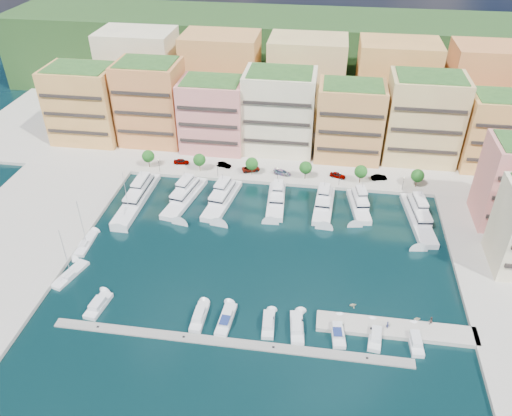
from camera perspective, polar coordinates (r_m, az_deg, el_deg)
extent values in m
plane|color=black|center=(122.98, 0.84, -4.73)|extent=(400.00, 400.00, 0.00)
cube|color=#9E998E|center=(175.20, 3.57, 8.06)|extent=(220.00, 64.00, 2.00)
cube|color=#9E998E|center=(137.88, -26.19, -3.96)|extent=(34.00, 76.00, 2.00)
cube|color=#193315|center=(219.16, 4.78, 13.57)|extent=(240.00, 40.00, 58.00)
cube|color=gray|center=(102.13, -3.21, -15.14)|extent=(72.00, 2.20, 0.35)
cube|color=#9E998E|center=(107.82, 15.65, -13.36)|extent=(32.00, 5.00, 2.00)
cube|color=#E4A153|center=(176.57, -18.94, 11.10)|extent=(22.00, 16.00, 24.00)
cube|color=black|center=(169.88, -20.08, 9.95)|extent=(20.24, 0.50, 0.90)
cube|color=#275020|center=(172.41, -19.73, 14.86)|extent=(19.36, 14.08, 0.80)
cube|color=#D07F45|center=(169.35, -11.90, 11.62)|extent=(20.00, 16.00, 26.00)
cube|color=black|center=(162.26, -12.81, 10.48)|extent=(18.40, 0.50, 0.90)
cube|color=#275020|center=(164.78, -12.46, 15.91)|extent=(17.60, 14.08, 0.80)
cube|color=tan|center=(162.62, -4.92, 10.50)|extent=(20.00, 15.00, 22.00)
cube|color=black|center=(155.77, -5.54, 9.35)|extent=(18.40, 0.50, 0.90)
cube|color=#275020|center=(158.36, -5.12, 14.27)|extent=(17.60, 13.20, 0.80)
cube|color=#F8E8BF|center=(160.63, 2.68, 10.86)|extent=(22.00, 16.00, 25.00)
cube|color=black|center=(153.14, 2.34, 9.64)|extent=(20.24, 0.50, 0.90)
cube|color=#275020|center=(155.92, 2.80, 15.21)|extent=(19.36, 14.08, 0.80)
cube|color=#C28349|center=(158.79, 10.62, 9.61)|extent=(20.00, 15.00, 23.00)
cube|color=black|center=(151.77, 10.64, 8.40)|extent=(18.40, 0.50, 0.90)
cube|color=#275020|center=(154.29, 11.09, 13.62)|extent=(17.60, 13.20, 0.80)
cube|color=#D7C171|center=(162.60, 18.51, 9.58)|extent=(22.00, 16.00, 26.00)
cube|color=black|center=(155.20, 18.88, 8.32)|extent=(20.24, 0.50, 0.90)
cube|color=#275020|center=(157.83, 19.41, 13.98)|extent=(19.36, 14.08, 0.80)
cube|color=#E4A153|center=(167.09, 25.92, 7.74)|extent=(20.00, 15.00, 22.00)
cube|color=black|center=(160.43, 26.55, 6.50)|extent=(18.40, 0.50, 0.90)
cube|color=#275020|center=(162.94, 26.93, 11.29)|extent=(17.60, 13.20, 0.80)
cube|color=#F8E8BF|center=(191.61, -13.07, 14.81)|extent=(26.00, 18.00, 30.00)
cube|color=#C28349|center=(183.29, -3.95, 14.71)|extent=(26.00, 18.00, 30.00)
cube|color=#D7C171|center=(179.65, 5.76, 14.20)|extent=(26.00, 18.00, 30.00)
cube|color=#E4A153|center=(180.97, 15.53, 13.29)|extent=(26.00, 18.00, 30.00)
cube|color=#D07F45|center=(187.16, 24.83, 12.07)|extent=(26.00, 18.00, 30.00)
cylinder|color=#473323|center=(157.36, -12.12, 5.09)|extent=(0.24, 0.24, 3.00)
sphere|color=#164F18|center=(156.30, -12.22, 5.81)|extent=(3.80, 3.80, 3.80)
cylinder|color=#473323|center=(152.82, -6.44, 4.75)|extent=(0.24, 0.24, 3.00)
sphere|color=#164F18|center=(151.73, -6.50, 5.48)|extent=(3.80, 3.80, 3.80)
cylinder|color=#473323|center=(149.86, -0.48, 4.34)|extent=(0.24, 0.24, 3.00)
sphere|color=#164F18|center=(148.74, -0.49, 5.09)|extent=(3.80, 3.80, 3.80)
cylinder|color=#473323|center=(148.57, 5.64, 3.87)|extent=(0.24, 0.24, 3.00)
sphere|color=#164F18|center=(147.44, 5.69, 4.62)|extent=(3.80, 3.80, 3.80)
cylinder|color=#473323|center=(149.00, 11.80, 3.35)|extent=(0.24, 0.24, 3.00)
sphere|color=#164F18|center=(147.87, 11.90, 4.10)|extent=(3.80, 3.80, 3.80)
cylinder|color=#473323|center=(151.12, 17.84, 2.81)|extent=(0.24, 0.24, 3.00)
sphere|color=#164F18|center=(150.02, 17.99, 3.54)|extent=(3.80, 3.80, 3.80)
cylinder|color=black|center=(153.96, -11.01, 4.75)|extent=(0.10, 0.10, 4.00)
sphere|color=#FFF2CC|center=(152.98, -11.09, 5.42)|extent=(0.30, 0.30, 0.30)
cylinder|color=black|center=(149.33, -4.42, 4.33)|extent=(0.10, 0.10, 4.00)
sphere|color=#FFF2CC|center=(148.32, -4.46, 5.02)|extent=(0.30, 0.30, 0.30)
cylinder|color=black|center=(146.77, 2.48, 3.83)|extent=(0.10, 0.10, 4.00)
sphere|color=#FFF2CC|center=(145.74, 2.50, 4.52)|extent=(0.30, 0.30, 0.30)
cylinder|color=black|center=(146.40, 9.50, 3.26)|extent=(0.10, 0.10, 4.00)
sphere|color=#FFF2CC|center=(145.37, 9.58, 3.95)|extent=(0.30, 0.30, 0.30)
cylinder|color=black|center=(148.23, 16.46, 2.65)|extent=(0.10, 0.10, 4.00)
sphere|color=#FFF2CC|center=(147.21, 16.58, 3.33)|extent=(0.30, 0.30, 0.30)
cube|color=silver|center=(143.71, -13.45, 0.83)|extent=(5.52, 26.57, 2.30)
cube|color=silver|center=(144.67, -13.21, 2.08)|extent=(4.37, 14.65, 1.80)
cube|color=black|center=(144.67, -13.21, 2.08)|extent=(4.43, 14.71, 0.55)
cube|color=silver|center=(145.51, -13.02, 3.06)|extent=(3.13, 8.01, 1.40)
cylinder|color=#B2B2B7|center=(145.98, -12.90, 3.92)|extent=(0.14, 0.14, 1.80)
cube|color=silver|center=(141.68, -8.13, 0.98)|extent=(8.58, 21.94, 2.30)
cube|color=silver|center=(142.29, -7.97, 2.14)|extent=(5.98, 12.30, 1.80)
cube|color=black|center=(142.29, -7.97, 2.14)|extent=(6.05, 12.37, 0.55)
cube|color=silver|center=(142.85, -7.85, 3.04)|extent=(3.98, 6.84, 1.40)
cylinder|color=#B2B2B7|center=(143.09, -7.77, 3.86)|extent=(0.14, 0.14, 1.80)
cube|color=black|center=(141.92, -8.12, 0.83)|extent=(8.64, 21.99, 0.35)
cube|color=silver|center=(139.66, -3.88, 0.74)|extent=(8.09, 21.05, 2.30)
cube|color=silver|center=(140.22, -3.75, 1.90)|extent=(5.80, 11.78, 1.80)
cube|color=black|center=(140.22, -3.75, 1.90)|extent=(5.87, 11.85, 0.55)
cube|color=silver|center=(140.73, -3.64, 2.80)|extent=(3.93, 6.54, 1.40)
cylinder|color=#B2B2B7|center=(140.93, -3.56, 3.61)|extent=(0.14, 0.14, 1.80)
cube|color=silver|center=(138.90, 2.29, 0.59)|extent=(5.48, 17.69, 2.30)
cube|color=silver|center=(139.23, 2.39, 1.69)|extent=(4.25, 9.79, 1.80)
cube|color=black|center=(139.23, 2.39, 1.69)|extent=(4.31, 9.86, 0.55)
cube|color=silver|center=(139.55, 2.47, 2.54)|extent=(3.02, 5.38, 1.40)
cylinder|color=#B2B2B7|center=(139.61, 2.54, 3.33)|extent=(0.14, 0.14, 1.80)
cube|color=silver|center=(138.33, 7.73, 0.10)|extent=(5.75, 18.05, 2.30)
cube|color=silver|center=(138.68, 7.82, 1.21)|extent=(4.44, 10.00, 1.80)
cube|color=black|center=(138.68, 7.82, 1.21)|extent=(4.50, 10.06, 0.55)
cube|color=silver|center=(139.03, 7.89, 2.08)|extent=(3.15, 5.50, 1.40)
cylinder|color=#B2B2B7|center=(139.10, 7.96, 2.87)|extent=(0.14, 0.14, 1.80)
cube|color=black|center=(138.58, 7.72, -0.05)|extent=(5.80, 18.10, 0.35)
cube|color=silver|center=(139.67, 11.63, 0.03)|extent=(6.61, 16.15, 2.30)
cube|color=silver|center=(139.85, 11.71, 1.08)|extent=(4.72, 9.07, 1.80)
cube|color=black|center=(139.85, 11.71, 1.08)|extent=(4.79, 9.13, 0.55)
cube|color=silver|center=(140.06, 11.78, 1.90)|extent=(3.19, 5.05, 1.40)
cylinder|color=#B2B2B7|center=(140.03, 11.84, 2.66)|extent=(0.14, 0.14, 1.80)
cube|color=silver|center=(138.65, 18.00, -1.38)|extent=(7.43, 23.76, 2.30)
cube|color=silver|center=(139.43, 18.04, -0.14)|extent=(5.30, 13.22, 1.80)
cube|color=black|center=(139.43, 18.04, -0.14)|extent=(5.36, 13.29, 0.55)
cube|color=silver|center=(140.11, 18.07, 0.82)|extent=(3.57, 7.30, 1.40)
cylinder|color=#B2B2B7|center=(140.45, 18.12, 1.68)|extent=(0.14, 0.14, 1.80)
cube|color=silver|center=(113.41, -17.54, -10.67)|extent=(3.83, 8.02, 1.40)
cube|color=silver|center=(112.29, -17.73, -10.34)|extent=(2.68, 3.96, 1.10)
cube|color=black|center=(113.42, -17.41, -9.90)|extent=(2.03, 0.37, 0.55)
cube|color=silver|center=(106.76, -6.46, -12.34)|extent=(2.58, 8.21, 1.40)
cube|color=silver|center=(105.55, -6.56, -12.02)|extent=(1.98, 3.95, 1.10)
cube|color=black|center=(106.81, -6.34, -11.48)|extent=(1.78, 0.12, 0.55)
cube|color=silver|center=(105.74, -3.44, -12.72)|extent=(3.22, 9.08, 1.40)
cube|color=silver|center=(104.49, -3.52, -12.41)|extent=(2.32, 4.41, 1.10)
cube|color=black|center=(105.87, -3.32, -11.81)|extent=(1.88, 0.23, 0.55)
cube|color=navy|center=(103.28, -3.66, -12.64)|extent=(2.00, 2.80, 0.12)
cube|color=silver|center=(104.72, 1.43, -13.25)|extent=(2.89, 7.50, 1.40)
cube|color=silver|center=(103.51, 1.41, -12.91)|extent=(2.10, 3.65, 1.10)
cube|color=black|center=(104.69, 1.51, -12.42)|extent=(1.73, 0.22, 0.55)
cube|color=silver|center=(104.45, 4.68, -13.55)|extent=(3.53, 8.82, 1.40)
cube|color=silver|center=(103.20, 4.70, -13.24)|extent=(2.46, 4.32, 1.10)
cube|color=black|center=(104.55, 4.77, -12.65)|extent=(1.84, 0.31, 0.55)
cube|color=silver|center=(104.63, 9.31, -13.91)|extent=(3.32, 8.15, 1.40)
cube|color=silver|center=(103.40, 9.37, -13.59)|extent=(2.34, 3.99, 1.10)
cube|color=black|center=(104.66, 9.37, -13.04)|extent=(1.80, 0.29, 0.55)
cube|color=navy|center=(102.27, 9.40, -13.79)|extent=(1.99, 2.55, 0.12)
cube|color=silver|center=(105.34, 13.45, -14.15)|extent=(3.38, 7.84, 1.40)
cube|color=silver|center=(104.13, 13.56, -13.83)|extent=(2.36, 3.85, 1.10)
cube|color=black|center=(105.33, 13.50, -13.31)|extent=(1.77, 0.32, 0.55)
cube|color=silver|center=(106.61, 17.67, -14.33)|extent=(2.88, 7.99, 1.40)
cube|color=silver|center=(105.41, 17.82, -14.02)|extent=(2.10, 3.88, 1.10)
cube|color=black|center=(106.64, 17.70, -13.48)|extent=(1.73, 0.21, 0.55)
cube|color=silver|center=(139.28, -14.38, -0.58)|extent=(4.46, 8.87, 1.20)
cube|color=silver|center=(138.15, -14.55, -0.48)|extent=(2.04, 2.42, 0.60)
cylinder|color=#B2B2B7|center=(136.05, -14.71, 1.80)|extent=(0.14, 0.14, 12.00)
cylinder|color=#B2B2B7|center=(137.44, -14.65, -0.34)|extent=(0.92, 3.75, 0.10)
cube|color=silver|center=(131.19, -18.89, -3.94)|extent=(3.20, 9.67, 1.20)
cube|color=silver|center=(130.00, -19.13, -3.88)|extent=(1.78, 2.46, 0.60)
cylinder|color=#B2B2B7|center=(127.74, -19.34, -1.48)|extent=(0.14, 0.14, 12.00)
cylinder|color=#B2B2B7|center=(129.26, -19.27, -3.77)|extent=(0.28, 4.30, 0.10)
cube|color=silver|center=(123.15, -20.45, -7.20)|extent=(5.52, 10.50, 1.20)
cube|color=silver|center=(121.94, -20.74, -7.19)|extent=(2.32, 2.90, 0.60)
cylinder|color=#B2B2B7|center=(119.44, -20.98, -4.66)|extent=(0.14, 0.14, 12.00)
cylinder|color=#B2B2B7|center=(121.18, -20.91, -7.09)|extent=(1.37, 4.40, 0.10)
imported|color=beige|center=(110.84, 17.94, -11.95)|extent=(1.80, 1.65, 0.80)
imported|color=#C1BA93|center=(110.34, 11.00, -10.81)|extent=(1.97, 1.82, 0.86)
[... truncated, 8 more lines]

